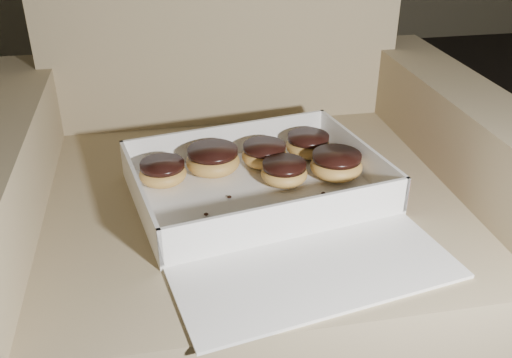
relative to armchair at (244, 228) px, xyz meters
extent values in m
plane|color=black|center=(0.50, -0.08, -0.29)|extent=(4.50, 4.50, 0.00)
cube|color=#8B7659|center=(0.00, -0.05, -0.08)|extent=(0.71, 0.71, 0.41)
cube|color=#8B7659|center=(-0.38, -0.05, -0.02)|extent=(0.12, 0.71, 0.55)
cube|color=#8B7659|center=(0.38, -0.05, -0.02)|extent=(0.12, 0.71, 0.55)
cube|color=white|center=(0.01, -0.08, 0.13)|extent=(0.43, 0.35, 0.01)
cube|color=white|center=(-0.02, 0.05, 0.16)|extent=(0.38, 0.08, 0.06)
cube|color=white|center=(0.03, -0.22, 0.16)|extent=(0.38, 0.08, 0.06)
cube|color=white|center=(-0.18, -0.12, 0.16)|extent=(0.06, 0.28, 0.06)
cube|color=white|center=(0.19, -0.05, 0.16)|extent=(0.06, 0.28, 0.06)
cube|color=#D55665|center=(0.20, -0.05, 0.16)|extent=(0.05, 0.28, 0.05)
cube|color=white|center=(0.05, -0.30, 0.13)|extent=(0.40, 0.23, 0.01)
ellipsoid|color=gold|center=(0.06, -0.07, 0.15)|extent=(0.08, 0.08, 0.04)
cylinder|color=black|center=(0.06, -0.07, 0.17)|extent=(0.07, 0.07, 0.01)
ellipsoid|color=gold|center=(0.04, 0.00, 0.15)|extent=(0.08, 0.08, 0.04)
cylinder|color=black|center=(0.04, 0.00, 0.17)|extent=(0.07, 0.07, 0.01)
ellipsoid|color=gold|center=(-0.05, -0.01, 0.15)|extent=(0.09, 0.09, 0.04)
cylinder|color=black|center=(-0.05, -0.01, 0.17)|extent=(0.09, 0.09, 0.01)
ellipsoid|color=gold|center=(0.12, 0.02, 0.15)|extent=(0.08, 0.08, 0.04)
cylinder|color=black|center=(0.12, 0.02, 0.17)|extent=(0.07, 0.07, 0.01)
ellipsoid|color=gold|center=(0.15, -0.07, 0.15)|extent=(0.09, 0.09, 0.04)
cylinder|color=black|center=(0.15, -0.07, 0.17)|extent=(0.08, 0.08, 0.01)
ellipsoid|color=gold|center=(-0.14, -0.04, 0.15)|extent=(0.08, 0.08, 0.04)
cylinder|color=black|center=(-0.14, -0.04, 0.17)|extent=(0.07, 0.07, 0.01)
ellipsoid|color=black|center=(0.10, -0.15, 0.13)|extent=(0.01, 0.01, 0.00)
ellipsoid|color=black|center=(0.11, -0.12, 0.13)|extent=(0.01, 0.01, 0.00)
ellipsoid|color=black|center=(-0.08, -0.15, 0.13)|extent=(0.01, 0.01, 0.00)
ellipsoid|color=black|center=(-0.04, -0.10, 0.13)|extent=(0.01, 0.01, 0.00)
ellipsoid|color=black|center=(0.13, -0.12, 0.13)|extent=(0.01, 0.01, 0.00)
camera|label=1|loc=(-0.14, -0.87, 0.60)|focal=40.00mm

